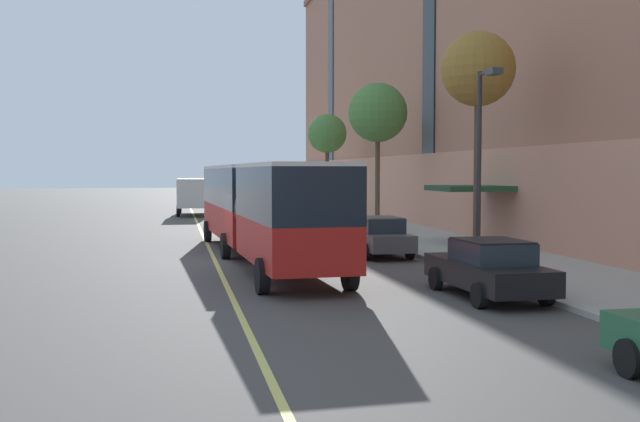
{
  "coord_description": "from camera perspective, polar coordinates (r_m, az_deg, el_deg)",
  "views": [
    {
      "loc": [
        -2.49,
        -27.89,
        3.34
      ],
      "look_at": [
        3.14,
        0.78,
        1.8
      ],
      "focal_mm": 42.0,
      "sensor_mm": 36.0,
      "label": 1
    }
  ],
  "objects": [
    {
      "name": "city_bus",
      "position": [
        28.38,
        -4.62,
        0.48
      ],
      "size": [
        3.61,
        19.1,
        3.6
      ],
      "color": "red",
      "rests_on": "ground"
    },
    {
      "name": "box_truck",
      "position": [
        57.94,
        -9.68,
        1.29
      ],
      "size": [
        2.53,
        7.62,
        2.81
      ],
      "color": "silver",
      "rests_on": "ground"
    },
    {
      "name": "ground_plane",
      "position": [
        28.2,
        -5.97,
        -3.8
      ],
      "size": [
        260.0,
        260.0,
        0.0
      ],
      "primitive_type": "plane",
      "color": "#4C4947"
    },
    {
      "name": "street_lamp",
      "position": [
        24.91,
        12.24,
        4.79
      ],
      "size": [
        0.36,
        1.48,
        6.46
      ],
      "color": "#2D2D30",
      "rests_on": "sidewalk"
    },
    {
      "name": "street_tree_mid_block",
      "position": [
        29.69,
        11.94,
        10.43
      ],
      "size": [
        2.86,
        2.86,
        8.54
      ],
      "color": "brown",
      "rests_on": "sidewalk"
    },
    {
      "name": "lane_centerline",
      "position": [
        31.11,
        -8.29,
        -3.17
      ],
      "size": [
        0.16,
        140.0,
        0.01
      ],
      "primitive_type": "cube",
      "color": "#E0D66B",
      "rests_on": "ground"
    },
    {
      "name": "parked_car_black_4",
      "position": [
        20.33,
        12.72,
        -4.28
      ],
      "size": [
        2.06,
        4.78,
        1.56
      ],
      "color": "black",
      "rests_on": "ground"
    },
    {
      "name": "sidewalk",
      "position": [
        33.28,
        10.01,
        -2.66
      ],
      "size": [
        5.4,
        160.0,
        0.15
      ],
      "primitive_type": "cube",
      "color": "#ADA89E",
      "rests_on": "ground"
    },
    {
      "name": "street_tree_far_uptown",
      "position": [
        43.07,
        4.42,
        7.44
      ],
      "size": [
        3.38,
        3.38,
        8.25
      ],
      "color": "brown",
      "rests_on": "sidewalk"
    },
    {
      "name": "parked_car_darkgray_6",
      "position": [
        29.75,
        4.48,
        -1.92
      ],
      "size": [
        1.94,
        4.73,
        1.56
      ],
      "color": "#4C4C51",
      "rests_on": "ground"
    },
    {
      "name": "parked_car_silver_5",
      "position": [
        36.0,
        1.9,
        -1.06
      ],
      "size": [
        1.92,
        4.48,
        1.56
      ],
      "color": "#B7B7BC",
      "rests_on": "ground"
    },
    {
      "name": "street_tree_far_downtown",
      "position": [
        56.89,
        0.55,
        5.87
      ],
      "size": [
        2.95,
        2.95,
        7.56
      ],
      "color": "brown",
      "rests_on": "sidewalk"
    },
    {
      "name": "parked_car_darkgray_0",
      "position": [
        44.79,
        -0.61,
        -0.26
      ],
      "size": [
        2.02,
        4.38,
        1.56
      ],
      "color": "#4C4C51",
      "rests_on": "ground"
    },
    {
      "name": "parked_car_green_3",
      "position": [
        52.67,
        -2.34,
        0.23
      ],
      "size": [
        2.1,
        4.48,
        1.56
      ],
      "color": "#23603D",
      "rests_on": "ground"
    }
  ]
}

